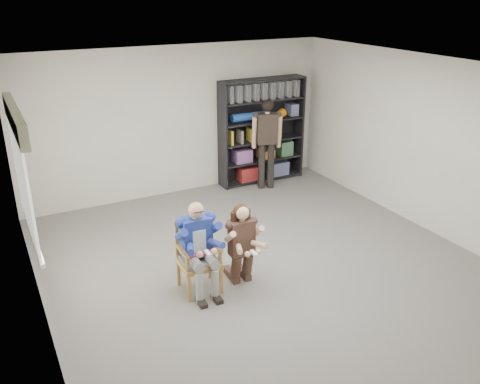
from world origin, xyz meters
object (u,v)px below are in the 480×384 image
bookshelf (262,131)px  seated_man (199,248)px  standing_man (267,145)px  kneeling_woman (242,245)px  armchair (199,257)px

bookshelf → seated_man: bearing=-131.0°
seated_man → bookshelf: bearing=52.0°
seated_man → standing_man: (2.65, 2.78, 0.26)m
bookshelf → standing_man: size_ratio=1.18×
seated_man → kneeling_woman: size_ratio=1.09×
armchair → standing_man: bearing=49.3°
seated_man → bookshelf: (2.78, 3.20, 0.42)m
armchair → seated_man: bearing=0.0°
kneeling_woman → standing_man: (2.07, 2.90, 0.31)m
seated_man → bookshelf: bookshelf is taller
standing_man → bookshelf: bearing=93.1°
bookshelf → standing_man: 0.47m
armchair → kneeling_woman: bearing=-8.7°
seated_man → standing_man: 3.84m
seated_man → kneeling_woman: (0.58, -0.12, -0.05)m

